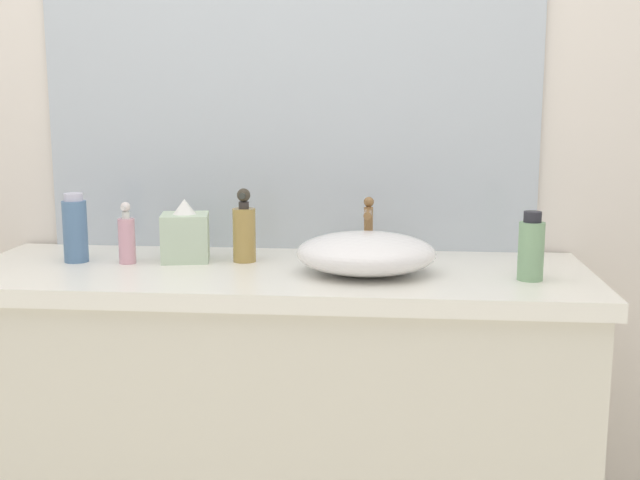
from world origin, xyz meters
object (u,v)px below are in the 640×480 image
at_px(sink_basin, 366,253).
at_px(lotion_bottle, 531,248).
at_px(spray_can, 75,229).
at_px(soap_dispenser, 127,238).
at_px(tissue_box, 185,234).
at_px(perfume_bottle, 244,231).

bearing_deg(sink_basin, lotion_bottle, -4.88).
height_order(lotion_bottle, spray_can, spray_can).
xyz_separation_m(soap_dispenser, tissue_box, (0.15, 0.05, 0.00)).
bearing_deg(lotion_bottle, tissue_box, 170.26).
distance_m(sink_basin, perfume_bottle, 0.35).
height_order(sink_basin, tissue_box, tissue_box).
height_order(sink_basin, perfume_bottle, perfume_bottle).
distance_m(lotion_bottle, tissue_box, 0.90).
xyz_separation_m(lotion_bottle, spray_can, (-1.17, 0.11, 0.01)).
height_order(sink_basin, lotion_bottle, lotion_bottle).
xyz_separation_m(sink_basin, tissue_box, (-0.49, 0.12, 0.02)).
relative_size(perfume_bottle, spray_can, 1.07).
height_order(sink_basin, spray_can, spray_can).
distance_m(soap_dispenser, spray_can, 0.14).
bearing_deg(lotion_bottle, sink_basin, 175.12).
relative_size(spray_can, tissue_box, 1.10).
xyz_separation_m(perfume_bottle, spray_can, (-0.45, -0.04, 0.01)).
bearing_deg(lotion_bottle, spray_can, 174.69).
bearing_deg(lotion_bottle, soap_dispenser, 174.31).
height_order(perfume_bottle, spray_can, perfume_bottle).
distance_m(soap_dispenser, tissue_box, 0.15).
relative_size(sink_basin, lotion_bottle, 2.09).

